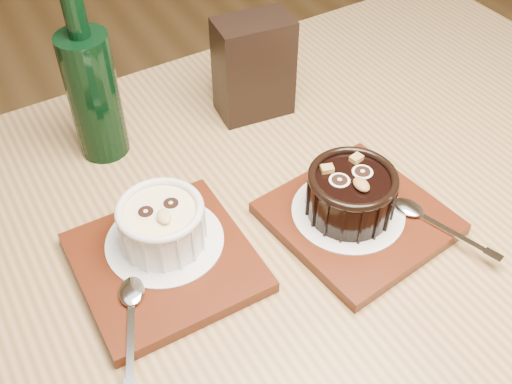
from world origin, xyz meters
TOP-DOWN VIEW (x-y plane):
  - table at (0.05, 0.10)m, footprint 1.23×0.84m
  - tray_left at (-0.09, 0.13)m, footprint 0.18×0.18m
  - doily_left at (-0.08, 0.15)m, footprint 0.13×0.13m
  - ramekin_white at (-0.08, 0.15)m, footprint 0.09×0.09m
  - spoon_left at (-0.15, 0.07)m, footprint 0.07×0.13m
  - tray_right at (0.13, 0.09)m, footprint 0.20×0.20m
  - doily_right at (0.12, 0.09)m, footprint 0.13×0.13m
  - ramekin_dark at (0.12, 0.09)m, footprint 0.10×0.10m
  - spoon_right at (0.19, 0.03)m, footprint 0.07×0.13m
  - condiment_stand at (0.13, 0.33)m, footprint 0.11×0.07m
  - green_bottle at (-0.08, 0.35)m, footprint 0.06×0.06m

SIDE VIEW (x-z plane):
  - table at x=0.05m, z-range 0.28..1.03m
  - tray_left at x=-0.09m, z-range 0.75..0.76m
  - tray_right at x=0.13m, z-range 0.75..0.76m
  - doily_left at x=-0.08m, z-range 0.77..0.77m
  - doily_right at x=0.12m, z-range 0.77..0.77m
  - spoon_left at x=-0.15m, z-range 0.77..0.77m
  - spoon_right at x=0.19m, z-range 0.77..0.77m
  - ramekin_white at x=-0.08m, z-range 0.77..0.82m
  - ramekin_dark at x=0.12m, z-range 0.77..0.83m
  - condiment_stand at x=0.13m, z-range 0.75..0.89m
  - green_bottle at x=-0.08m, z-range 0.72..0.96m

